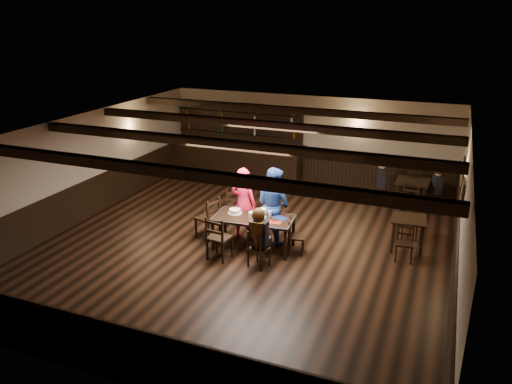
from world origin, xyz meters
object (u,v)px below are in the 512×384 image
at_px(dining_table, 254,220).
at_px(bar_counter, 237,153).
at_px(woman_pink, 243,203).
at_px(chair_near_right, 257,247).
at_px(chair_near_left, 217,235).
at_px(man_blue, 273,205).
at_px(cake, 235,211).

relative_size(dining_table, bar_counter, 0.41).
height_order(dining_table, woman_pink, woman_pink).
distance_m(dining_table, chair_near_right, 0.98).
relative_size(chair_near_left, man_blue, 0.56).
distance_m(chair_near_right, man_blue, 1.48).
bearing_deg(chair_near_right, cake, 134.46).
distance_m(chair_near_left, bar_counter, 6.08).
bearing_deg(dining_table, bar_counter, 117.54).
bearing_deg(dining_table, woman_pink, 135.11).
bearing_deg(bar_counter, chair_near_left, -70.34).
bearing_deg(chair_near_right, woman_pink, 123.39).
xyz_separation_m(chair_near_right, cake, (-0.90, 0.92, 0.32)).
height_order(chair_near_left, bar_counter, bar_counter).
distance_m(woman_pink, bar_counter, 4.94).
bearing_deg(man_blue, woman_pink, 33.50).
bearing_deg(man_blue, dining_table, 87.65).
relative_size(chair_near_left, woman_pink, 0.57).
bearing_deg(woman_pink, chair_near_right, 127.31).
relative_size(man_blue, bar_counter, 0.40).
bearing_deg(cake, chair_near_right, -45.54).
relative_size(chair_near_right, woman_pink, 0.47).
height_order(woman_pink, man_blue, man_blue).
height_order(chair_near_left, chair_near_right, chair_near_left).
bearing_deg(cake, chair_near_left, -91.20).
height_order(dining_table, bar_counter, bar_counter).
height_order(dining_table, chair_near_left, chair_near_left).
height_order(chair_near_right, man_blue, man_blue).
distance_m(chair_near_left, cake, 0.93).
relative_size(woman_pink, bar_counter, 0.39).
bearing_deg(cake, woman_pink, 82.18).
bearing_deg(chair_near_left, man_blue, 60.94).
bearing_deg(dining_table, chair_near_left, -120.90).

